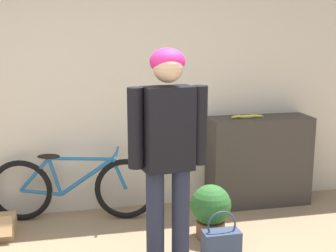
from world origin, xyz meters
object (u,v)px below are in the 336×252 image
banana (246,116)px  handbag (221,241)px  person (168,142)px  potted_plant (211,209)px  bicycle (73,188)px

banana → handbag: (-0.60, -1.03, -0.85)m
person → banana: (1.10, 1.21, -0.08)m
banana → handbag: size_ratio=0.94×
person → handbag: 1.07m
banana → potted_plant: 1.15m
person → bicycle: size_ratio=1.06×
banana → potted_plant: banana is taller
person → handbag: person is taller
bicycle → banana: 1.90m
banana → potted_plant: bearing=-130.3°
handbag → potted_plant: (0.01, 0.34, 0.15)m
banana → handbag: 1.47m
banana → handbag: banana is taller
person → handbag: bearing=10.1°
bicycle → banana: (1.79, 0.01, 0.64)m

